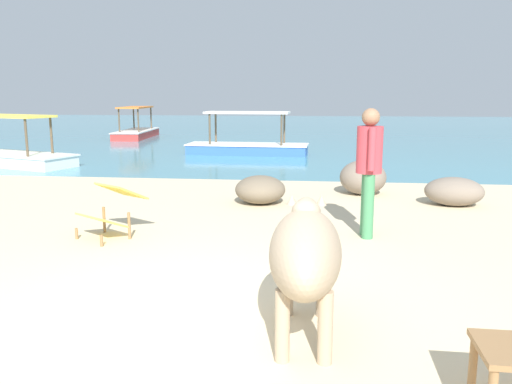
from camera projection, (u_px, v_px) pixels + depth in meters
sand_beach at (174, 328)px, 4.07m from camera, size 18.00×14.00×0.04m
water_surface at (294, 132)px, 25.55m from camera, size 60.00×36.00×0.03m
cow at (305, 250)px, 3.82m from camera, size 0.54×1.76×1.00m
deck_chair_near at (112, 207)px, 6.54m from camera, size 0.86×0.93×0.68m
person_standing at (369, 163)px, 6.44m from camera, size 0.32×0.51×1.62m
shore_rock_large at (363, 177)px, 9.34m from camera, size 0.99×0.98×0.62m
shore_rock_medium at (454, 191)px, 8.40m from camera, size 1.01×0.79×0.47m
shore_rock_small at (260, 190)px, 8.57m from camera, size 1.11×1.11×0.46m
boat_white at (10, 155)px, 13.36m from camera, size 3.85×2.29×1.29m
boat_red at (136, 131)px, 21.75m from camera, size 1.43×3.75×1.29m
boat_blue at (248, 145)px, 15.78m from camera, size 3.72×1.32×1.29m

